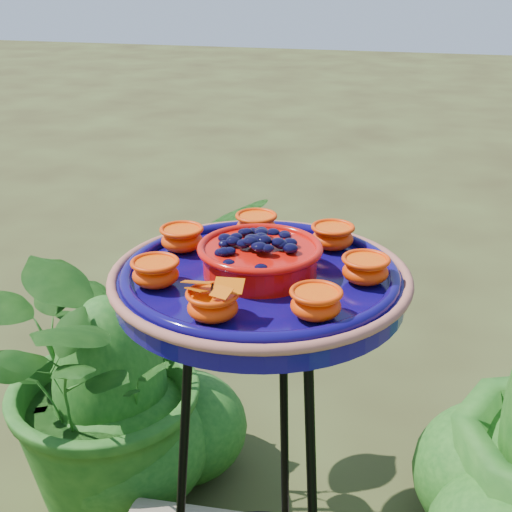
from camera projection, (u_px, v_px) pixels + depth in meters
name	position (u px, v px, depth m)	size (l,w,h in m)	color
tripod_stand	(260.00, 475.00, 1.19)	(0.34, 0.35, 0.84)	black
feeder_dish	(260.00, 275.00, 1.04)	(0.47, 0.47, 0.10)	#0D0751
shrub_back_left	(108.00, 357.00, 1.75)	(0.72, 0.62, 0.80)	#174A13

